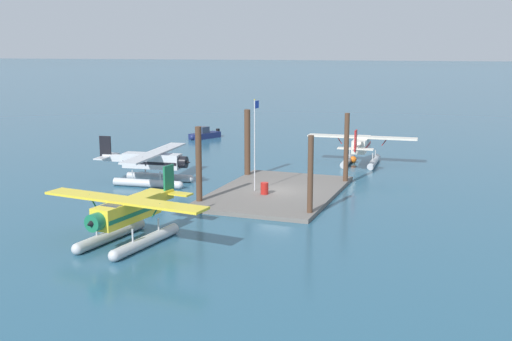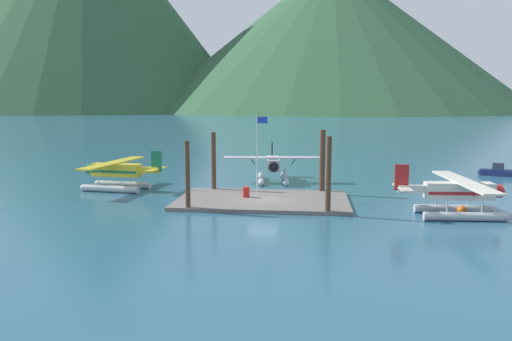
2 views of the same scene
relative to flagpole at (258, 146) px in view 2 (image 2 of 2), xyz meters
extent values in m
plane|color=#285670|center=(0.55, -1.53, -4.57)|extent=(1200.00, 1200.00, 0.00)
cube|color=#66605B|center=(0.55, -1.53, -4.42)|extent=(14.25, 8.94, 0.30)
cylinder|color=#4C3323|center=(-4.83, -5.62, -1.85)|extent=(0.37, 0.37, 5.43)
cylinder|color=#4C3323|center=(5.82, -5.75, -1.64)|extent=(0.40, 0.40, 5.86)
cylinder|color=#4C3323|center=(-4.46, 2.59, -1.77)|extent=(0.43, 0.43, 5.61)
cylinder|color=#4C3323|center=(5.56, 2.75, -1.63)|extent=(0.51, 0.51, 5.89)
cylinder|color=silver|center=(-0.11, 0.00, -0.83)|extent=(0.08, 0.08, 6.87)
cube|color=#1E3DB2|center=(0.34, 0.00, 2.25)|extent=(0.90, 0.03, 0.56)
sphere|color=gold|center=(-0.11, 0.00, 2.65)|extent=(0.10, 0.10, 0.10)
cylinder|color=#AD1E19|center=(-0.92, -1.08, -3.83)|extent=(0.58, 0.58, 0.88)
torus|color=#AD1E19|center=(-0.92, -1.08, -3.83)|extent=(0.62, 0.62, 0.04)
sphere|color=orange|center=(15.79, -4.42, -4.24)|extent=(0.66, 0.66, 0.66)
cone|color=#2D5638|center=(23.53, 451.22, 68.49)|extent=(372.21, 372.21, 146.12)
cone|color=#2D5638|center=(-218.55, 434.74, 102.95)|extent=(329.85, 329.85, 215.05)
cylinder|color=#B7BABF|center=(15.18, -4.00, -4.25)|extent=(5.63, 0.95, 0.64)
sphere|color=#B7BABF|center=(17.98, -3.85, -4.25)|extent=(0.64, 0.64, 0.64)
cylinder|color=#B7BABF|center=(15.32, -6.50, -4.25)|extent=(5.63, 0.95, 0.64)
sphere|color=#B7BABF|center=(18.12, -6.34, -4.25)|extent=(0.64, 0.64, 0.64)
cylinder|color=#B7BABF|center=(16.38, -3.94, -3.58)|extent=(0.10, 0.10, 0.70)
cylinder|color=#B7BABF|center=(13.98, -4.07, -3.58)|extent=(0.10, 0.10, 0.70)
cylinder|color=#B7BABF|center=(16.52, -6.43, -3.58)|extent=(0.10, 0.10, 0.70)
cylinder|color=#B7BABF|center=(14.13, -6.57, -3.58)|extent=(0.10, 0.10, 0.70)
cube|color=silver|center=(15.25, -5.25, -2.63)|extent=(4.86, 1.51, 1.20)
cube|color=#B21E1E|center=(15.25, -5.25, -2.73)|extent=(4.77, 1.52, 0.24)
cube|color=#283347|center=(16.33, -5.19, -2.30)|extent=(1.16, 1.11, 0.56)
cube|color=silver|center=(15.55, -5.23, -1.96)|extent=(1.98, 10.46, 0.14)
cylinder|color=#B21E1E|center=(15.43, -3.04, -2.30)|extent=(0.11, 0.63, 0.84)
cylinder|color=#B21E1E|center=(15.68, -7.43, -2.30)|extent=(0.11, 0.63, 0.84)
cylinder|color=#B21E1E|center=(17.95, -5.10, -2.63)|extent=(0.65, 0.99, 0.96)
cone|color=black|center=(18.40, -5.07, -2.63)|extent=(0.37, 0.38, 0.36)
cube|color=silver|center=(12.01, -5.43, -2.53)|extent=(2.22, 0.56, 0.56)
cube|color=#B21E1E|center=(11.11, -5.48, -1.68)|extent=(1.01, 0.18, 1.90)
cube|color=silver|center=(11.21, -5.48, -2.43)|extent=(0.98, 3.24, 0.10)
cylinder|color=#B7BABF|center=(1.81, 9.31, -4.25)|extent=(1.22, 5.64, 0.64)
sphere|color=#B7BABF|center=(2.11, 6.53, -4.25)|extent=(0.64, 0.64, 0.64)
cylinder|color=#B7BABF|center=(-0.67, 9.05, -4.25)|extent=(1.22, 5.64, 0.64)
sphere|color=#B7BABF|center=(-0.38, 6.27, -4.25)|extent=(0.64, 0.64, 0.64)
cylinder|color=#B7BABF|center=(1.94, 8.12, -3.58)|extent=(0.10, 0.10, 0.70)
cylinder|color=#B7BABF|center=(1.69, 10.51, -3.58)|extent=(0.10, 0.10, 0.70)
cylinder|color=#B7BABF|center=(-0.55, 7.86, -3.58)|extent=(0.10, 0.10, 0.70)
cylinder|color=#B7BABF|center=(-0.80, 10.25, -3.58)|extent=(0.10, 0.10, 0.70)
cube|color=silver|center=(0.57, 9.18, -2.63)|extent=(1.73, 4.90, 1.20)
cube|color=black|center=(0.57, 9.18, -2.73)|extent=(1.74, 4.81, 0.24)
cube|color=#283347|center=(0.68, 8.11, -2.30)|extent=(1.16, 1.20, 0.56)
cube|color=silver|center=(0.60, 8.89, -1.96)|extent=(10.49, 2.48, 0.14)
cylinder|color=black|center=(2.79, 9.12, -2.30)|extent=(0.63, 0.14, 0.84)
cylinder|color=black|center=(-1.59, 8.66, -2.30)|extent=(0.63, 0.14, 0.84)
cylinder|color=black|center=(0.85, 6.50, -2.63)|extent=(1.02, 0.70, 0.96)
cone|color=black|center=(0.90, 6.05, -2.63)|extent=(0.39, 0.39, 0.36)
cube|color=silver|center=(0.23, 12.42, -2.53)|extent=(0.67, 2.23, 0.56)
cube|color=black|center=(0.14, 13.31, -1.68)|extent=(0.22, 1.01, 1.90)
cube|color=silver|center=(0.15, 13.21, -2.43)|extent=(3.27, 1.13, 0.10)
cylinder|color=#B7BABF|center=(-14.05, 1.34, -4.25)|extent=(5.64, 1.26, 0.64)
sphere|color=#B7BABF|center=(-16.83, 1.65, -4.25)|extent=(0.64, 0.64, 0.64)
cylinder|color=#B7BABF|center=(-13.77, 3.82, -4.25)|extent=(5.64, 1.26, 0.64)
sphere|color=#B7BABF|center=(-16.55, 4.14, -4.25)|extent=(0.64, 0.64, 0.64)
cylinder|color=#B7BABF|center=(-15.24, 1.47, -3.58)|extent=(0.10, 0.10, 0.70)
cylinder|color=#B7BABF|center=(-12.86, 1.21, -3.58)|extent=(0.10, 0.10, 0.70)
cylinder|color=#B7BABF|center=(-14.96, 3.96, -3.58)|extent=(0.10, 0.10, 0.70)
cylinder|color=#B7BABF|center=(-12.58, 3.69, -3.58)|extent=(0.10, 0.10, 0.70)
cube|color=yellow|center=(-13.91, 2.58, -2.63)|extent=(4.91, 1.77, 1.20)
cube|color=#196B47|center=(-13.91, 2.58, -2.73)|extent=(4.81, 1.77, 0.24)
cube|color=#283347|center=(-14.98, 2.70, -2.30)|extent=(1.21, 1.17, 0.56)
cube|color=yellow|center=(-14.21, 2.62, -1.96)|extent=(2.55, 10.49, 0.14)
cylinder|color=#196B47|center=(-14.45, 0.43, -2.30)|extent=(0.15, 0.63, 0.84)
cylinder|color=#196B47|center=(-13.96, 4.80, -2.30)|extent=(0.15, 0.63, 0.84)
cylinder|color=#196B47|center=(-16.59, 2.88, -2.63)|extent=(0.70, 1.02, 0.96)
cone|color=black|center=(-17.04, 2.93, -2.63)|extent=(0.39, 0.40, 0.36)
cube|color=yellow|center=(-10.68, 2.22, -2.53)|extent=(2.24, 0.68, 0.56)
cube|color=#196B47|center=(-9.79, 2.12, -1.68)|extent=(1.01, 0.23, 1.90)
cube|color=yellow|center=(-9.89, 2.13, -2.43)|extent=(1.15, 3.27, 0.10)
cube|color=navy|center=(26.26, 16.31, -4.22)|extent=(4.46, 2.94, 0.70)
sphere|color=navy|center=(24.30, 17.09, -4.22)|extent=(0.70, 0.70, 0.70)
cube|color=#283347|center=(25.98, 16.42, -3.47)|extent=(1.52, 1.47, 0.80)
camera|label=1|loc=(-42.96, -15.76, 6.27)|focal=43.17mm
camera|label=2|loc=(4.44, -41.05, 3.64)|focal=33.74mm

